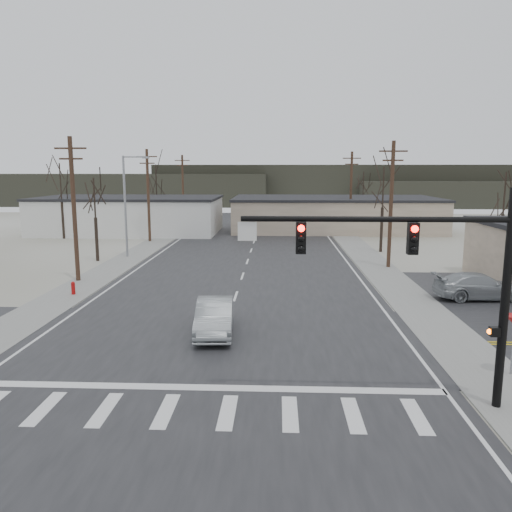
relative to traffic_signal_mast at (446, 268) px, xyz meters
The scene contains 28 objects.
ground 11.07m from the traffic_signal_mast, 141.84° to the left, with size 140.00×140.00×0.00m, color silver.
main_road 23.10m from the traffic_signal_mast, 110.42° to the left, with size 18.00×110.00×0.05m, color black.
cross_road 11.07m from the traffic_signal_mast, 141.84° to the left, with size 90.00×10.00×0.04m, color black.
sidewalk_left 32.41m from the traffic_signal_mast, 125.21° to the left, with size 3.00×90.00×0.06m, color gray.
sidewalk_right 26.75m from the traffic_signal_mast, 84.10° to the left, with size 3.00×90.00×0.06m, color gray.
traffic_signal_mast is the anchor object (origin of this frame).
fire_hydrant 23.39m from the traffic_signal_mast, 141.87° to the left, with size 0.24×0.24×0.87m.
building_left_far 52.07m from the traffic_signal_mast, 117.34° to the left, with size 22.30×12.30×4.50m.
building_right_far 50.31m from the traffic_signal_mast, 87.60° to the left, with size 26.30×14.30×4.30m.
upole_left_b 26.60m from the traffic_signal_mast, 136.81° to the left, with size 2.20×0.30×10.00m.
upole_left_c 42.85m from the traffic_signal_mast, 116.91° to the left, with size 2.20×0.30×10.00m.
upole_left_d 61.35m from the traffic_signal_mast, 108.43° to the left, with size 2.20×0.30×10.00m.
upole_right_a 24.48m from the traffic_signal_mast, 81.52° to the left, with size 2.20×0.30×10.00m.
upole_right_b 46.35m from the traffic_signal_mast, 85.54° to the left, with size 2.20×0.30×10.00m.
streetlight_main 33.84m from the traffic_signal_mast, 123.54° to the left, with size 2.40×0.25×9.00m.
tree_left_near 33.52m from the traffic_signal_mast, 128.57° to the left, with size 3.30×3.30×7.35m.
tree_right_mid 32.56m from the traffic_signal_mast, 81.86° to the left, with size 3.74×3.74×8.33m.
tree_left_far 56.63m from the traffic_signal_mast, 112.75° to the left, with size 3.96×3.96×8.82m.
tree_right_far 58.64m from the traffic_signal_mast, 83.04° to the left, with size 3.52×3.52×7.84m.
tree_lot 31.55m from the traffic_signal_mast, 63.43° to the left, with size 3.52×3.52×7.84m.
tree_left_mid 50.12m from the traffic_signal_mast, 126.63° to the left, with size 3.96×3.96×8.82m.
hill_left 107.17m from the traffic_signal_mast, 113.59° to the left, with size 70.00×18.00×7.00m, color #333026.
hill_center 102.45m from the traffic_signal_mast, 86.02° to the left, with size 80.00×18.00×9.00m, color #333026.
hill_right 105.03m from the traffic_signal_mast, 66.36° to the left, with size 60.00×18.00×5.50m, color #333026.
sedan_crossing 11.56m from the traffic_signal_mast, 139.51° to the left, with size 1.70×4.88×1.61m, color gray.
car_far_a 58.04m from the traffic_signal_mast, 92.36° to the left, with size 2.11×5.20×1.51m, color black.
car_far_b 66.05m from the traffic_signal_mast, 96.39° to the left, with size 1.74×4.32×1.47m, color black.
car_parked_silver 16.26m from the traffic_signal_mast, 64.14° to the left, with size 2.20×5.41×1.57m, color gray.
Camera 1 is at (2.56, -21.87, 7.69)m, focal length 35.00 mm.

